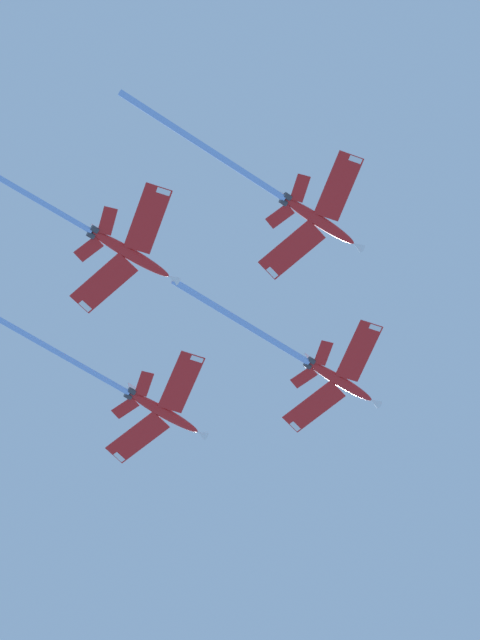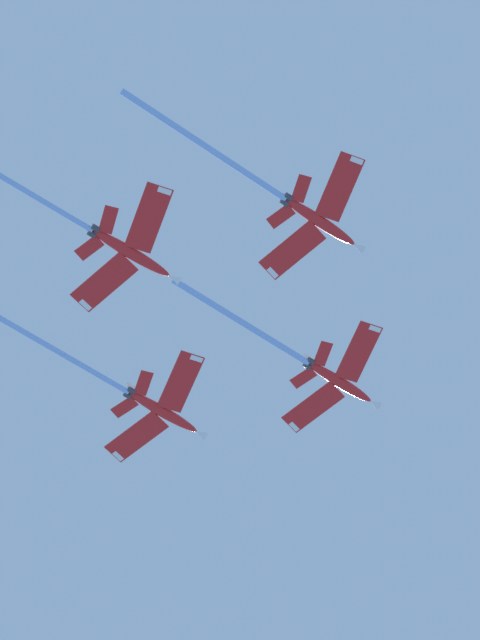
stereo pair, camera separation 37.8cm
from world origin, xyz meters
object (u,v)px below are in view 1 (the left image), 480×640
Objects in this scene: jet_right_wing at (289,201)px; jet_lead at (313,365)px; jet_slot at (108,241)px; jet_left_wing at (141,399)px.

jet_lead is at bearing -74.11° from jet_right_wing.
jet_right_wing reaches higher than jet_slot.
jet_slot is (-7.18, 22.82, -3.26)m from jet_left_wing.
jet_lead is 0.95× the size of jet_right_wing.
jet_right_wing is (-30.25, 16.68, 1.05)m from jet_left_wing.
jet_right_wing is (-6.74, 23.66, -2.66)m from jet_lead.
jet_slot is at bearing 61.28° from jet_lead.
jet_left_wing is (23.52, 6.99, -3.70)m from jet_lead.
jet_right_wing is 24.26m from jet_slot.
jet_lead is 1.05× the size of jet_slot.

